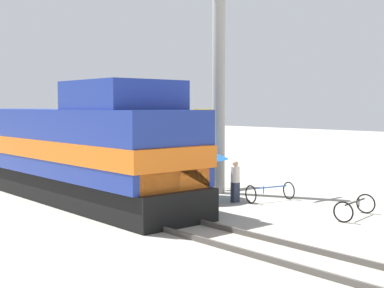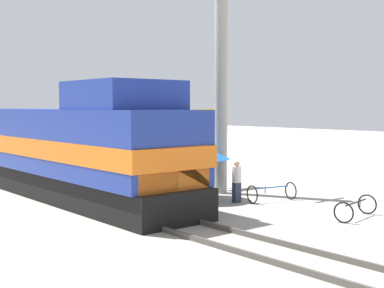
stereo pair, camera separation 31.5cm
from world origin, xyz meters
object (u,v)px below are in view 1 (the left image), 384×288
Objects in this scene: billboard_sign at (209,128)px; bicycle at (270,192)px; locomotive at (63,149)px; person_bystander at (235,180)px; bicycle_spare at (355,207)px; vendor_umbrella at (196,151)px; utility_pole at (219,81)px.

billboard_sign reaches higher than bicycle.
locomotive reaches higher than billboard_sign.
billboard_sign reaches higher than person_bystander.
locomotive is at bearing 161.28° from billboard_sign.
bicycle is at bearing -49.17° from locomotive.
bicycle_spare is at bearing 7.82° from bicycle.
billboard_sign is at bearing -16.51° from bicycle_spare.
locomotive is at bearing 17.18° from bicycle_spare.
locomotive is 6.27× the size of vendor_umbrella.
locomotive is at bearing 127.68° from person_bystander.
utility_pole reaches higher than locomotive.
locomotive is at bearing 130.99° from vendor_umbrella.
locomotive reaches higher than person_bystander.
vendor_umbrella is 1.62× the size of person_bystander.
person_bystander reaches higher than bicycle_spare.
utility_pole reaches higher than billboard_sign.
locomotive is 10.15× the size of person_bystander.
utility_pole is 5.08m from bicycle.
vendor_umbrella is 6.37m from bicycle_spare.
utility_pole is at bearing -33.43° from locomotive.
locomotive is 6.88m from utility_pole.
billboard_sign is at bearing 38.13° from vendor_umbrella.
billboard_sign is 2.22× the size of person_bystander.
vendor_umbrella is (-1.76, -0.57, -2.76)m from utility_pole.
vendor_umbrella reaches higher than bicycle_spare.
billboard_sign is at bearing 61.23° from utility_pole.
bicycle is at bearing -13.42° from bicycle_spare.
vendor_umbrella is at bearing 5.31° from bicycle_spare.
vendor_umbrella is at bearing 116.64° from person_bystander.
utility_pole is 2.57m from billboard_sign.
person_bystander is at bearing -52.32° from locomotive.
utility_pole is at bearing -118.77° from billboard_sign.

